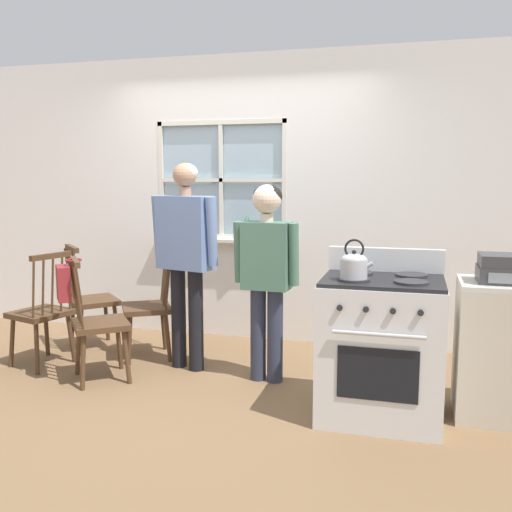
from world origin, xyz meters
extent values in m
plane|color=brown|center=(0.00, 0.00, 0.00)|extent=(16.00, 16.00, 0.00)
cube|color=white|center=(-2.03, 1.40, 1.35)|extent=(2.34, 0.06, 2.70)
cube|color=white|center=(1.81, 1.40, 1.35)|extent=(2.77, 0.06, 2.70)
cube|color=white|center=(-0.22, 1.40, 0.48)|extent=(1.29, 0.06, 0.97)
cube|color=white|center=(-0.22, 1.40, 2.40)|extent=(1.29, 0.06, 0.60)
cube|color=silver|center=(-0.22, 1.32, 0.95)|extent=(1.35, 0.10, 0.03)
cube|color=#9EB7C6|center=(-0.22, 1.41, 1.53)|extent=(1.23, 0.01, 1.07)
cube|color=silver|center=(-0.22, 1.38, 1.53)|extent=(0.04, 0.02, 1.13)
cube|color=silver|center=(-0.22, 1.38, 1.53)|extent=(1.29, 0.02, 0.04)
cube|color=silver|center=(-0.84, 1.38, 1.53)|extent=(0.04, 0.03, 1.13)
cube|color=silver|center=(0.41, 1.38, 1.53)|extent=(0.04, 0.03, 1.13)
cube|color=silver|center=(-0.22, 1.38, 2.08)|extent=(1.29, 0.03, 0.04)
cube|color=silver|center=(-0.22, 1.38, 0.99)|extent=(1.29, 0.03, 0.04)
cube|color=#4C331E|center=(-0.72, -0.05, 0.44)|extent=(0.57, 0.58, 0.04)
cylinder|color=#4C331E|center=(-0.49, -0.08, 0.21)|extent=(0.09, 0.06, 0.42)
cylinder|color=#4C331E|center=(-0.70, 0.19, 0.21)|extent=(0.06, 0.09, 0.42)
cylinder|color=#4C331E|center=(-0.74, -0.28, 0.21)|extent=(0.06, 0.09, 0.42)
cylinder|color=#4C331E|center=(-0.95, -0.01, 0.21)|extent=(0.09, 0.06, 0.42)
cylinder|color=#4C331E|center=(-0.74, -0.29, 0.68)|extent=(0.06, 0.06, 0.48)
cylinder|color=#4C331E|center=(-0.79, -0.22, 0.68)|extent=(0.06, 0.06, 0.48)
cylinder|color=#4C331E|center=(-0.85, -0.15, 0.68)|extent=(0.06, 0.06, 0.48)
cylinder|color=#4C331E|center=(-0.91, -0.08, 0.68)|extent=(0.06, 0.06, 0.48)
cylinder|color=#4C331E|center=(-0.96, -0.01, 0.68)|extent=(0.06, 0.06, 0.48)
cube|color=#4C331E|center=(-0.85, -0.15, 0.93)|extent=(0.27, 0.32, 0.04)
cube|color=#4C331E|center=(-1.38, 0.13, 0.44)|extent=(0.50, 0.52, 0.04)
cylinder|color=#4C331E|center=(-1.49, 0.34, 0.21)|extent=(0.06, 0.08, 0.42)
cylinder|color=#4C331E|center=(-1.58, 0.01, 0.21)|extent=(0.08, 0.06, 0.42)
cylinder|color=#4C331E|center=(-1.18, 0.24, 0.21)|extent=(0.08, 0.06, 0.42)
cylinder|color=#4C331E|center=(-1.28, -0.08, 0.21)|extent=(0.06, 0.08, 0.42)
cylinder|color=#4C331E|center=(-1.17, 0.25, 0.68)|extent=(0.07, 0.04, 0.48)
cylinder|color=#4C331E|center=(-1.19, 0.16, 0.68)|extent=(0.07, 0.04, 0.48)
cylinder|color=#4C331E|center=(-1.22, 0.08, 0.68)|extent=(0.07, 0.04, 0.48)
cylinder|color=#4C331E|center=(-1.25, -0.01, 0.68)|extent=(0.07, 0.04, 0.48)
cylinder|color=#4C331E|center=(-1.27, -0.09, 0.68)|extent=(0.07, 0.04, 0.48)
cube|color=#4C331E|center=(-1.22, 0.08, 0.93)|extent=(0.15, 0.38, 0.04)
cube|color=#4C331E|center=(-0.62, 0.55, 0.44)|extent=(0.56, 0.57, 0.04)
cylinder|color=#4C331E|center=(-0.85, 0.61, 0.21)|extent=(0.09, 0.06, 0.42)
cylinder|color=#4C331E|center=(-0.67, 0.32, 0.21)|extent=(0.06, 0.09, 0.42)
cylinder|color=#4C331E|center=(-0.57, 0.77, 0.21)|extent=(0.06, 0.09, 0.42)
cylinder|color=#4C331E|center=(-0.40, 0.48, 0.21)|extent=(0.09, 0.06, 0.42)
cylinder|color=#4C331E|center=(-0.57, 0.79, 0.68)|extent=(0.07, 0.05, 0.48)
cylinder|color=#4C331E|center=(-0.52, 0.71, 0.68)|extent=(0.07, 0.05, 0.48)
cylinder|color=#4C331E|center=(-0.48, 0.63, 0.68)|extent=(0.07, 0.05, 0.48)
cylinder|color=#4C331E|center=(-0.43, 0.56, 0.68)|extent=(0.07, 0.05, 0.48)
cylinder|color=#4C331E|center=(-0.38, 0.48, 0.68)|extent=(0.07, 0.05, 0.48)
cube|color=#4C331E|center=(-0.48, 0.63, 0.93)|extent=(0.23, 0.35, 0.04)
cube|color=#4C331E|center=(-1.21, 0.66, 0.44)|extent=(0.58, 0.58, 0.04)
cylinder|color=#4C331E|center=(-0.98, 0.66, 0.21)|extent=(0.09, 0.05, 0.42)
cylinder|color=#4C331E|center=(-1.22, 0.90, 0.21)|extent=(0.05, 0.09, 0.42)
cylinder|color=#4C331E|center=(-1.20, 0.43, 0.21)|extent=(0.05, 0.09, 0.42)
cylinder|color=#4C331E|center=(-1.45, 0.67, 0.21)|extent=(0.09, 0.05, 0.42)
cylinder|color=#4C331E|center=(-1.20, 0.42, 0.68)|extent=(0.06, 0.06, 0.48)
cylinder|color=#4C331E|center=(-1.27, 0.48, 0.68)|extent=(0.06, 0.06, 0.48)
cylinder|color=#4C331E|center=(-1.33, 0.54, 0.68)|extent=(0.06, 0.06, 0.48)
cylinder|color=#4C331E|center=(-1.40, 0.61, 0.68)|extent=(0.06, 0.06, 0.48)
cylinder|color=#4C331E|center=(-1.46, 0.67, 0.68)|extent=(0.06, 0.06, 0.48)
cube|color=#4C331E|center=(-1.33, 0.54, 0.93)|extent=(0.30, 0.29, 0.04)
cylinder|color=black|center=(-0.26, 0.39, 0.42)|extent=(0.12, 0.12, 0.83)
cylinder|color=black|center=(-0.09, 0.35, 0.42)|extent=(0.12, 0.12, 0.83)
cube|color=#6B84B7|center=(-0.17, 0.37, 1.12)|extent=(0.49, 0.32, 0.58)
cylinder|color=#6B84B7|center=(-0.43, 0.42, 1.15)|extent=(0.10, 0.13, 0.54)
cylinder|color=#6B84B7|center=(0.08, 0.28, 1.15)|extent=(0.10, 0.13, 0.54)
cylinder|color=tan|center=(-0.17, 0.37, 1.45)|extent=(0.10, 0.10, 0.07)
sphere|color=tan|center=(-0.17, 0.37, 1.58)|extent=(0.19, 0.19, 0.19)
ellipsoid|color=silver|center=(-0.17, 0.38, 1.60)|extent=(0.19, 0.19, 0.15)
cylinder|color=#2D3347|center=(0.46, 0.27, 0.36)|extent=(0.12, 0.12, 0.72)
cylinder|color=#2D3347|center=(0.59, 0.26, 0.36)|extent=(0.12, 0.12, 0.72)
cube|color=#4C7560|center=(0.52, 0.27, 0.98)|extent=(0.37, 0.23, 0.51)
cylinder|color=#4C7560|center=(0.31, 0.26, 1.00)|extent=(0.08, 0.11, 0.47)
cylinder|color=#4C7560|center=(0.74, 0.24, 1.00)|extent=(0.08, 0.11, 0.47)
cylinder|color=beige|center=(0.52, 0.27, 1.26)|extent=(0.10, 0.10, 0.06)
sphere|color=beige|center=(0.52, 0.27, 1.40)|extent=(0.22, 0.22, 0.22)
ellipsoid|color=black|center=(0.53, 0.28, 1.42)|extent=(0.22, 0.22, 0.18)
cube|color=silver|center=(1.41, -0.18, 0.45)|extent=(0.78, 0.64, 0.90)
cube|color=black|center=(1.41, -0.18, 0.91)|extent=(0.76, 0.61, 0.02)
cylinder|color=#2D2D30|center=(1.23, -0.31, 0.93)|extent=(0.20, 0.20, 0.02)
cylinder|color=#2D2D30|center=(1.58, -0.31, 0.93)|extent=(0.20, 0.20, 0.02)
cylinder|color=#2D2D30|center=(1.23, -0.05, 0.93)|extent=(0.20, 0.20, 0.02)
cylinder|color=#2D2D30|center=(1.58, -0.05, 0.93)|extent=(0.20, 0.20, 0.02)
cube|color=silver|center=(1.41, 0.11, 1.00)|extent=(0.78, 0.06, 0.16)
cube|color=black|center=(1.41, -0.51, 0.40)|extent=(0.48, 0.01, 0.32)
cylinder|color=silver|center=(1.41, -0.53, 0.65)|extent=(0.54, 0.02, 0.02)
cylinder|color=#232326|center=(1.18, -0.51, 0.79)|extent=(0.04, 0.02, 0.04)
cylinder|color=#232326|center=(1.33, -0.51, 0.79)|extent=(0.04, 0.02, 0.04)
cylinder|color=#232326|center=(1.49, -0.51, 0.79)|extent=(0.04, 0.02, 0.04)
cylinder|color=#232326|center=(1.64, -0.51, 0.79)|extent=(0.04, 0.02, 0.04)
cylinder|color=#B7B7BC|center=(1.23, -0.31, 1.00)|extent=(0.17, 0.17, 0.12)
ellipsoid|color=#B7B7BC|center=(1.23, -0.31, 1.06)|extent=(0.16, 0.16, 0.07)
sphere|color=black|center=(1.23, -0.31, 1.10)|extent=(0.03, 0.03, 0.03)
cylinder|color=#B7B7BC|center=(1.31, -0.31, 1.02)|extent=(0.08, 0.03, 0.07)
torus|color=black|center=(1.23, -0.31, 1.12)|extent=(0.12, 0.01, 0.12)
cylinder|color=#42474C|center=(0.06, 1.31, 1.02)|extent=(0.14, 0.14, 0.09)
cylinder|color=#33261C|center=(0.06, 1.31, 1.06)|extent=(0.13, 0.13, 0.01)
cone|color=#388447|center=(0.08, 1.32, 1.14)|extent=(0.06, 0.04, 0.16)
cone|color=#388447|center=(0.05, 1.33, 1.10)|extent=(0.04, 0.05, 0.08)
cone|color=#388447|center=(0.04, 1.30, 1.14)|extent=(0.08, 0.05, 0.16)
cone|color=#388447|center=(0.07, 1.29, 1.10)|extent=(0.04, 0.04, 0.07)
cube|color=maroon|center=(-0.92, -0.21, 0.78)|extent=(0.21, 0.23, 0.26)
torus|color=maroon|center=(-0.86, -0.16, 0.95)|extent=(0.17, 0.17, 0.01)
cube|color=beige|center=(2.16, 0.03, 0.43)|extent=(0.55, 0.50, 0.87)
cube|color=beige|center=(2.16, 0.03, 0.89)|extent=(0.55, 0.50, 0.03)
cube|color=#38383A|center=(2.16, 0.01, 0.95)|extent=(0.34, 0.28, 0.10)
cube|color=#38383A|center=(2.16, 0.01, 1.04)|extent=(0.32, 0.27, 0.08)
cube|color=gray|center=(2.16, -0.14, 0.95)|extent=(0.24, 0.01, 0.06)
camera|label=1|loc=(1.58, -3.85, 1.57)|focal=40.00mm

